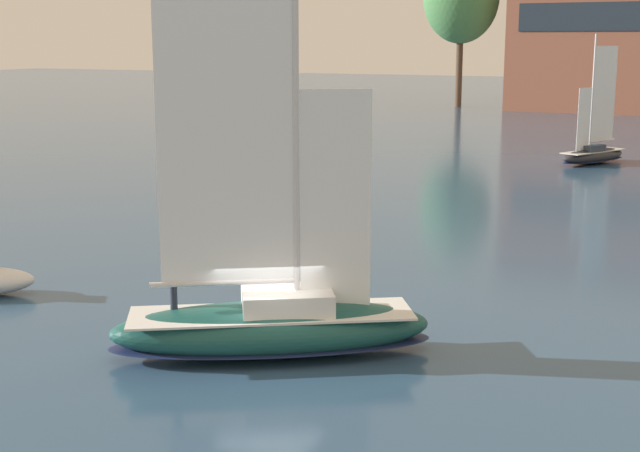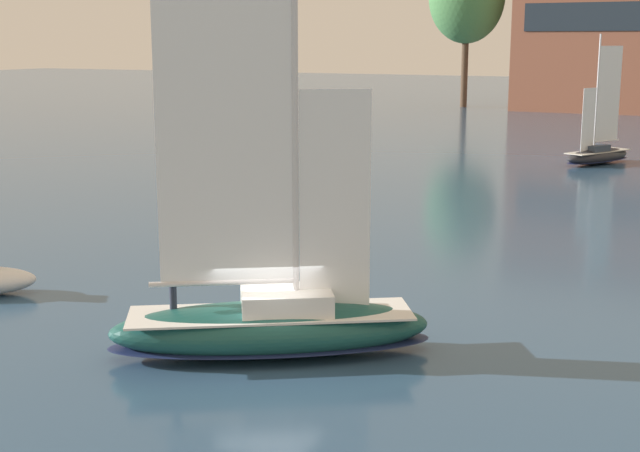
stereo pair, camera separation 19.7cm
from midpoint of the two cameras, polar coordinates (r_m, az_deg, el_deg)
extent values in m
plane|color=#2D4C6B|center=(24.98, -3.34, -8.21)|extent=(400.00, 400.00, 0.00)
cylinder|color=#4C3828|center=(120.33, 8.85, 10.14)|extent=(0.87, 0.87, 10.93)
ellipsoid|color=#194C47|center=(24.73, -3.36, -6.58)|extent=(8.72, 6.92, 1.50)
ellipsoid|color=#19234C|center=(24.87, -3.35, -7.48)|extent=(8.81, 6.99, 0.18)
cube|color=silver|center=(24.60, -3.37, -5.60)|extent=(7.62, 6.00, 0.06)
cube|color=silver|center=(24.53, -2.35, -4.81)|extent=(3.01, 2.80, 0.62)
cylinder|color=silver|center=(23.60, -1.81, 7.41)|extent=(0.18, 0.18, 11.03)
cylinder|color=silver|center=(24.31, -6.41, -3.63)|extent=(3.40, 2.31, 0.15)
cube|color=white|center=(23.52, -6.28, 7.06)|extent=(3.07, 2.03, 9.04)
cube|color=white|center=(24.04, 0.77, 1.53)|extent=(1.63, 1.09, 6.06)
cylinder|color=#232838|center=(24.75, -9.57, -4.54)|extent=(0.28, 0.28, 0.85)
cylinder|color=#262628|center=(24.55, -9.63, -2.86)|extent=(0.47, 0.47, 0.65)
sphere|color=tan|center=(24.44, -9.67, -1.85)|extent=(0.24, 0.24, 0.24)
ellipsoid|color=#232328|center=(66.24, 17.00, 4.32)|extent=(4.42, 6.65, 1.10)
ellipsoid|color=#19234C|center=(66.27, 16.98, 4.06)|extent=(4.46, 6.71, 0.13)
cube|color=#BCB7A8|center=(66.20, 17.01, 4.60)|extent=(3.82, 5.82, 0.06)
cube|color=#333D4C|center=(65.90, 16.86, 4.81)|extent=(1.93, 2.19, 0.45)
cylinder|color=silver|center=(65.43, 16.96, 8.13)|extent=(0.13, 0.13, 8.11)
cylinder|color=silver|center=(66.89, 17.51, 5.23)|extent=(1.35, 2.69, 0.11)
cube|color=white|center=(66.53, 17.63, 8.07)|extent=(1.17, 2.44, 6.65)
cube|color=white|center=(64.89, 16.45, 6.51)|extent=(0.63, 1.30, 4.46)
camera|label=1|loc=(0.10, -90.21, -0.04)|focal=50.00mm
camera|label=2|loc=(0.10, 89.79, 0.04)|focal=50.00mm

